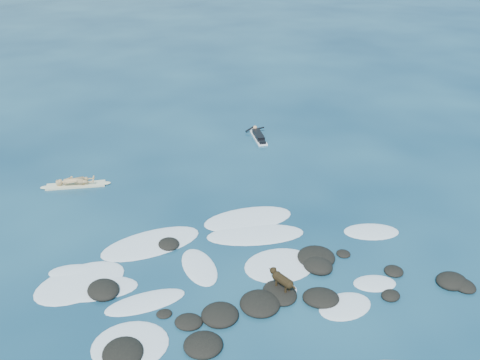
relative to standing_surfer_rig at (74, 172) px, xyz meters
name	(u,v)px	position (x,y,z in m)	size (l,w,h in m)	color
ground	(243,253)	(5.74, -7.39, -0.72)	(160.00, 160.00, 0.00)	#0A2642
reef_rocks	(267,294)	(5.74, -10.04, -0.62)	(12.94, 6.74, 0.44)	black
breaking_foam	(202,264)	(4.10, -7.64, -0.71)	(14.32, 7.76, 0.12)	white
standing_surfer_rig	(74,172)	(0.00, 0.00, 0.00)	(3.20, 0.96, 1.82)	beige
paddling_surfer_rig	(258,136)	(9.95, 2.73, -0.57)	(1.12, 2.53, 0.44)	white
dog	(282,279)	(6.26, -9.96, -0.18)	(0.64, 1.22, 0.82)	black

